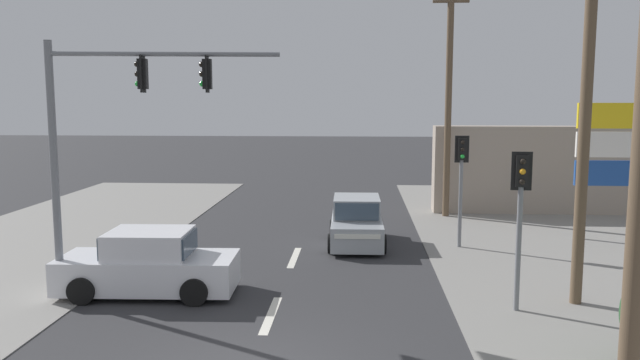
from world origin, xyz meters
name	(u,v)px	position (x,y,z in m)	size (l,w,h in m)	color
lane_dash_mid	(271,315)	(0.00, 3.00, 0.00)	(0.20, 2.40, 0.01)	silver
lane_dash_far	(294,257)	(0.00, 8.00, 0.00)	(0.20, 2.40, 0.01)	silver
utility_pole_foreground_right	(636,68)	(5.21, -2.20, 5.04)	(3.77, 0.63, 9.37)	brown
utility_pole_midground_right	(588,70)	(6.90, 4.18, 5.32)	(1.80, 0.26, 10.15)	brown
utility_pole_background_right	(449,91)	(5.40, 14.95, 5.01)	(1.80, 0.26, 9.54)	brown
traffic_signal_mast	(110,123)	(-3.81, 3.95, 4.15)	(5.26, 0.76, 6.00)	slate
pedestal_signal_right_kerb	(520,204)	(5.41, 3.58, 2.42)	(0.44, 0.29, 3.56)	slate
pedestal_signal_far_median	(461,172)	(5.10, 9.59, 2.42)	(0.44, 0.29, 3.56)	slate
shopping_plaza_sign	(608,151)	(10.13, 11.07, 2.98)	(2.10, 0.16, 4.60)	slate
shopfront_wall_far	(581,170)	(11.00, 16.00, 1.80)	(12.00, 1.00, 3.60)	#A39384
sedan_receding_far	(149,265)	(-3.15, 4.31, 0.70)	(4.29, 1.99, 1.56)	silver
hatchback_kerbside_parked	(357,223)	(1.84, 9.84, 0.70)	(1.82, 3.66, 1.53)	#A3A8AD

